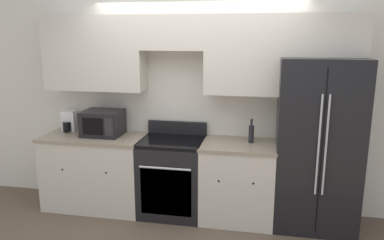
{
  "coord_description": "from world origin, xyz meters",
  "views": [
    {
      "loc": [
        0.8,
        -3.79,
        2.12
      ],
      "look_at": [
        0.0,
        0.31,
        1.17
      ],
      "focal_mm": 35.0,
      "sensor_mm": 36.0,
      "label": 1
    }
  ],
  "objects_px": {
    "oven_range": "(172,176)",
    "microwave": "(103,123)",
    "refrigerator": "(317,144)",
    "bottle": "(251,133)"
  },
  "relations": [
    {
      "from": "refrigerator",
      "to": "bottle",
      "type": "relative_size",
      "value": 6.83
    },
    {
      "from": "bottle",
      "to": "oven_range",
      "type": "bearing_deg",
      "value": -175.98
    },
    {
      "from": "refrigerator",
      "to": "microwave",
      "type": "bearing_deg",
      "value": -179.84
    },
    {
      "from": "refrigerator",
      "to": "bottle",
      "type": "height_order",
      "value": "refrigerator"
    },
    {
      "from": "refrigerator",
      "to": "bottle",
      "type": "bearing_deg",
      "value": 179.29
    },
    {
      "from": "oven_range",
      "to": "microwave",
      "type": "xyz_separation_m",
      "value": [
        -0.88,
        0.05,
        0.61
      ]
    },
    {
      "from": "refrigerator",
      "to": "oven_range",
      "type": "bearing_deg",
      "value": -178.06
    },
    {
      "from": "microwave",
      "to": "bottle",
      "type": "xyz_separation_m",
      "value": [
        1.79,
        0.02,
        -0.04
      ]
    },
    {
      "from": "oven_range",
      "to": "microwave",
      "type": "distance_m",
      "value": 1.07
    },
    {
      "from": "refrigerator",
      "to": "bottle",
      "type": "distance_m",
      "value": 0.72
    }
  ]
}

